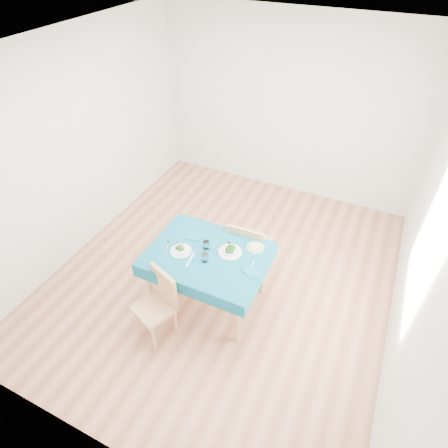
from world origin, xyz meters
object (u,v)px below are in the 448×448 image
at_px(table, 208,278).
at_px(bowl_far, 230,250).
at_px(bowl_near, 181,249).
at_px(side_plate, 255,247).
at_px(chair_near, 153,306).
at_px(chair_far, 250,236).

height_order(table, bowl_far, bowl_far).
height_order(bowl_near, side_plate, bowl_near).
height_order(chair_near, chair_far, chair_far).
bearing_deg(table, side_plate, 35.44).
xyz_separation_m(table, chair_far, (0.23, 0.65, 0.19)).
bearing_deg(chair_near, bowl_far, 77.50).
relative_size(chair_near, bowl_far, 3.67).
distance_m(table, chair_far, 0.72).
distance_m(chair_near, bowl_near, 0.66).
bearing_deg(chair_far, side_plate, 117.08).
distance_m(chair_near, side_plate, 1.24).
bearing_deg(bowl_near, bowl_far, 23.46).
bearing_deg(chair_near, bowl_near, 108.46).
bearing_deg(side_plate, chair_far, 119.61).
height_order(chair_far, bowl_far, chair_far).
distance_m(chair_far, bowl_near, 0.93).
xyz_separation_m(chair_near, bowl_near, (0.02, 0.57, 0.33)).
bearing_deg(table, bowl_far, 29.99).
xyz_separation_m(table, bowl_far, (0.21, 0.12, 0.42)).
bearing_deg(side_plate, bowl_near, -150.72).
xyz_separation_m(chair_far, bowl_near, (-0.51, -0.74, 0.22)).
bearing_deg(bowl_far, bowl_near, -156.54).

